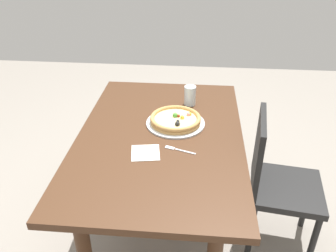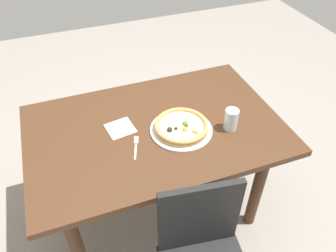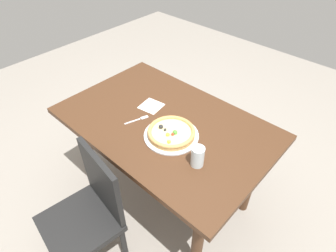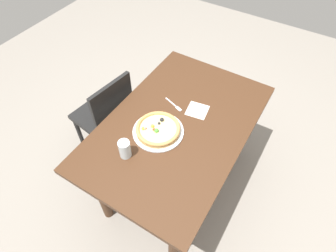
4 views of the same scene
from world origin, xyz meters
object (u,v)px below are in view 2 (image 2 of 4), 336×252
at_px(drinking_glass, 231,119).
at_px(napkin, 120,128).
at_px(pizza, 181,126).
at_px(plate, 181,130).
at_px(fork, 136,146).
at_px(dining_table, 155,141).

xyz_separation_m(drinking_glass, napkin, (-0.56, 0.20, -0.06)).
bearing_deg(pizza, plate, 89.07).
height_order(plate, fork, plate).
bearing_deg(dining_table, drinking_glass, -21.25).
xyz_separation_m(pizza, drinking_glass, (0.25, -0.07, 0.03)).
xyz_separation_m(dining_table, drinking_glass, (0.38, -0.15, 0.17)).
bearing_deg(fork, plate, -64.87).
distance_m(drinking_glass, napkin, 0.60).
distance_m(plate, pizza, 0.03).
height_order(fork, napkin, fork).
bearing_deg(fork, drinking_glass, -76.06).
bearing_deg(pizza, dining_table, 148.67).
bearing_deg(plate, napkin, 156.92).
height_order(pizza, fork, pizza).
height_order(plate, napkin, plate).
bearing_deg(drinking_glass, dining_table, 158.75).
distance_m(plate, napkin, 0.33).
height_order(pizza, napkin, pizza).
xyz_separation_m(dining_table, napkin, (-0.18, 0.05, 0.11)).
height_order(drinking_glass, napkin, drinking_glass).
bearing_deg(napkin, drinking_glass, -19.88).
relative_size(drinking_glass, napkin, 0.87).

